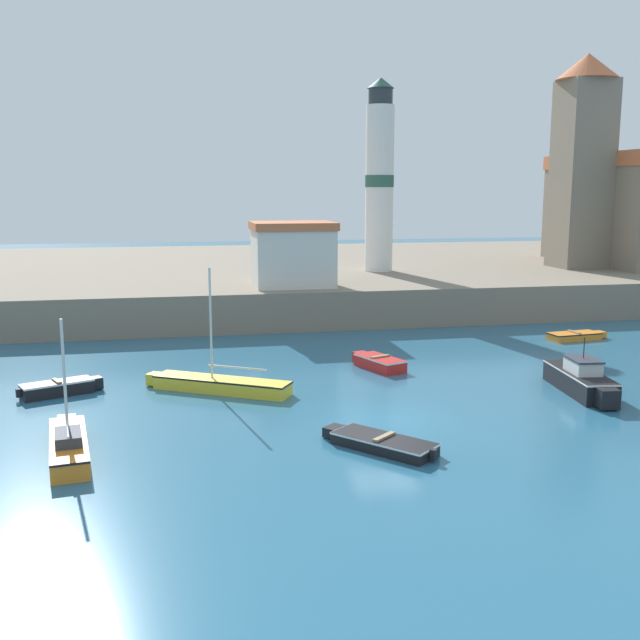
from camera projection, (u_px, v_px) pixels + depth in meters
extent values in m
plane|color=#28607F|center=(384.00, 420.00, 28.89)|extent=(200.00, 200.00, 0.00)
cube|color=gray|center=(263.00, 276.00, 65.39)|extent=(120.00, 40.00, 2.47)
cube|color=black|center=(580.00, 382.00, 32.73)|extent=(1.98, 4.81, 0.92)
cube|color=black|center=(608.00, 398.00, 30.11)|extent=(0.87, 0.74, 0.79)
cube|color=white|center=(580.00, 372.00, 32.65)|extent=(2.00, 4.86, 0.07)
cube|color=silver|center=(583.00, 366.00, 32.37)|extent=(1.27, 1.75, 0.57)
cube|color=#2D333D|center=(583.00, 359.00, 32.31)|extent=(1.36, 1.90, 0.08)
cylinder|color=black|center=(584.00, 348.00, 32.23)|extent=(0.04, 0.04, 0.90)
cube|color=yellow|center=(222.00, 385.00, 32.78)|extent=(5.95, 4.25, 0.60)
cube|color=yellow|center=(155.00, 379.00, 33.89)|extent=(0.82, 0.87, 0.51)
cube|color=black|center=(222.00, 379.00, 32.73)|extent=(6.01, 4.29, 0.07)
cylinder|color=silver|center=(211.00, 323.00, 32.46)|extent=(0.10, 0.10, 4.86)
cylinder|color=silver|center=(237.00, 368.00, 32.38)|extent=(2.44, 1.50, 0.08)
cube|color=orange|center=(574.00, 336.00, 44.11)|extent=(3.15, 1.60, 0.42)
cube|color=orange|center=(599.00, 334.00, 44.66)|extent=(0.64, 0.75, 0.36)
cube|color=black|center=(574.00, 333.00, 44.08)|extent=(3.18, 1.62, 0.07)
cube|color=#997F5B|center=(574.00, 332.00, 44.06)|extent=(0.33, 1.07, 0.08)
cube|color=black|center=(57.00, 388.00, 32.24)|extent=(3.11, 2.14, 0.60)
cube|color=black|center=(96.00, 383.00, 33.20)|extent=(0.66, 0.72, 0.51)
cube|color=white|center=(57.00, 383.00, 32.19)|extent=(3.14, 2.16, 0.07)
cube|color=#997F5B|center=(57.00, 381.00, 32.18)|extent=(0.54, 0.90, 0.08)
cube|color=black|center=(19.00, 393.00, 31.33)|extent=(0.26, 0.26, 0.36)
cube|color=red|center=(380.00, 363.00, 36.92)|extent=(2.14, 3.03, 0.59)
cube|color=red|center=(361.00, 357.00, 38.31)|extent=(0.84, 0.77, 0.50)
cube|color=white|center=(380.00, 358.00, 36.87)|extent=(2.16, 3.06, 0.07)
cube|color=#997F5B|center=(380.00, 356.00, 36.86)|extent=(1.06, 0.56, 0.08)
cube|color=black|center=(384.00, 444.00, 25.52)|extent=(3.35, 3.61, 0.43)
cube|color=black|center=(335.00, 431.00, 26.80)|extent=(0.94, 0.93, 0.36)
cube|color=white|center=(384.00, 439.00, 25.49)|extent=(3.38, 3.65, 0.07)
cube|color=#997F5B|center=(384.00, 437.00, 25.47)|extent=(0.99, 0.88, 0.08)
cube|color=black|center=(433.00, 455.00, 24.33)|extent=(0.28, 0.28, 0.36)
cube|color=orange|center=(69.00, 447.00, 24.83)|extent=(1.86, 5.03, 0.65)
cube|color=orange|center=(67.00, 423.00, 27.36)|extent=(0.72, 0.62, 0.55)
cube|color=black|center=(68.00, 439.00, 24.78)|extent=(1.88, 5.08, 0.07)
cylinder|color=silver|center=(64.00, 378.00, 24.78)|extent=(0.10, 0.10, 3.95)
cylinder|color=silver|center=(68.00, 427.00, 24.11)|extent=(0.39, 2.20, 0.08)
cube|color=#333842|center=(68.00, 437.00, 24.29)|extent=(1.02, 1.58, 0.36)
cube|color=gray|center=(582.00, 175.00, 59.75)|extent=(3.79, 3.79, 14.72)
cone|color=#C1663D|center=(588.00, 66.00, 58.29)|extent=(4.93, 4.93, 2.00)
cylinder|color=silver|center=(379.00, 189.00, 57.20)|extent=(2.15, 2.15, 12.51)
cylinder|color=#2D5647|center=(379.00, 181.00, 57.09)|extent=(2.21, 2.21, 0.90)
cylinder|color=#262D33|center=(381.00, 97.00, 56.01)|extent=(1.83, 1.83, 1.20)
cone|color=#2D5647|center=(381.00, 83.00, 55.84)|extent=(2.04, 2.04, 0.80)
cube|color=silver|center=(293.00, 258.00, 49.04)|extent=(5.09, 4.19, 3.69)
cube|color=#C1663D|center=(293.00, 226.00, 48.67)|extent=(5.34, 4.40, 0.50)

